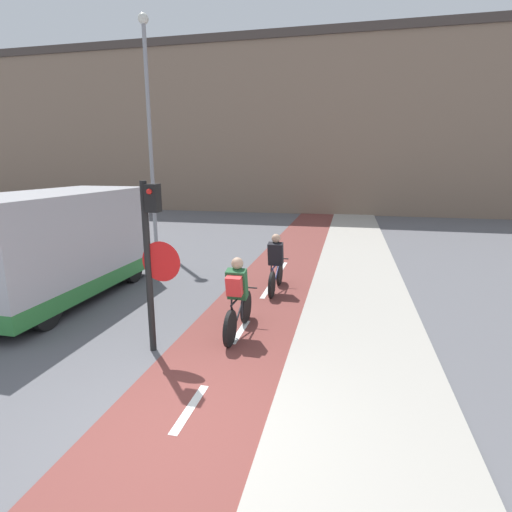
{
  "coord_description": "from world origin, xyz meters",
  "views": [
    {
      "loc": [
        1.88,
        -3.81,
        3.15
      ],
      "look_at": [
        0.0,
        4.32,
        1.2
      ],
      "focal_mm": 28.0,
      "sensor_mm": 36.0,
      "label": 1
    }
  ],
  "objects_px": {
    "cyclist_near": "(237,299)",
    "van": "(57,248)",
    "traffic_light_pole": "(152,249)",
    "street_lamp_far": "(149,114)",
    "cyclist_far": "(276,266)"
  },
  "relations": [
    {
      "from": "cyclist_far",
      "to": "cyclist_near",
      "type": "bearing_deg",
      "value": -94.78
    },
    {
      "from": "street_lamp_far",
      "to": "van",
      "type": "height_order",
      "value": "street_lamp_far"
    },
    {
      "from": "traffic_light_pole",
      "to": "cyclist_near",
      "type": "xyz_separation_m",
      "value": [
        1.17,
        0.94,
        -1.08
      ]
    },
    {
      "from": "street_lamp_far",
      "to": "cyclist_near",
      "type": "relative_size",
      "value": 4.57
    },
    {
      "from": "traffic_light_pole",
      "to": "van",
      "type": "bearing_deg",
      "value": 150.33
    },
    {
      "from": "cyclist_near",
      "to": "cyclist_far",
      "type": "bearing_deg",
      "value": 85.22
    },
    {
      "from": "cyclist_near",
      "to": "van",
      "type": "distance_m",
      "value": 4.75
    },
    {
      "from": "cyclist_near",
      "to": "street_lamp_far",
      "type": "bearing_deg",
      "value": 126.62
    },
    {
      "from": "traffic_light_pole",
      "to": "van",
      "type": "relative_size",
      "value": 0.58
    },
    {
      "from": "street_lamp_far",
      "to": "cyclist_near",
      "type": "distance_m",
      "value": 9.62
    },
    {
      "from": "traffic_light_pole",
      "to": "street_lamp_far",
      "type": "relative_size",
      "value": 0.36
    },
    {
      "from": "street_lamp_far",
      "to": "cyclist_near",
      "type": "bearing_deg",
      "value": -53.38
    },
    {
      "from": "street_lamp_far",
      "to": "cyclist_far",
      "type": "bearing_deg",
      "value": -38.21
    },
    {
      "from": "traffic_light_pole",
      "to": "cyclist_near",
      "type": "relative_size",
      "value": 1.63
    },
    {
      "from": "cyclist_far",
      "to": "van",
      "type": "distance_m",
      "value": 5.16
    }
  ]
}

